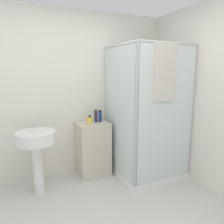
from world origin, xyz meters
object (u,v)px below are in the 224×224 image
soap_dispenser (90,121)px  shampoo_bottle_tall_black (96,115)px  sink (37,145)px  shampoo_bottle_blue (100,116)px

soap_dispenser → shampoo_bottle_tall_black: size_ratio=0.64×
sink → shampoo_bottle_tall_black: bearing=12.9°
sink → soap_dispenser: size_ratio=7.18×
soap_dispenser → shampoo_bottle_tall_black: 0.17m
soap_dispenser → shampoo_bottle_blue: shampoo_bottle_blue is taller
sink → shampoo_bottle_blue: bearing=11.8°
sink → shampoo_bottle_tall_black: shampoo_bottle_tall_black is taller
shampoo_bottle_tall_black → shampoo_bottle_blue: bearing=-4.8°
sink → shampoo_bottle_tall_black: (0.91, 0.21, 0.27)m
sink → shampoo_bottle_tall_black: 0.97m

